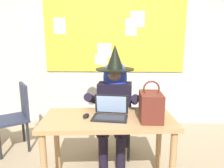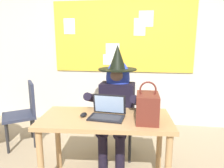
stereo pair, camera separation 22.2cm
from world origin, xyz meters
name	(u,v)px [view 2 (the right image)]	position (x,y,z in m)	size (l,w,h in m)	color
wall_back_bulletin	(122,49)	(0.00, 1.77, 1.35)	(6.23, 1.91, 2.66)	beige
desk_main	(105,128)	(-0.01, 0.04, 0.63)	(1.32, 0.69, 0.74)	tan
chair_at_desk	(118,117)	(0.04, 0.71, 0.50)	(0.43, 0.43, 0.89)	black
person_costumed	(116,98)	(0.04, 0.59, 0.78)	(0.62, 0.71, 1.43)	black
laptop	(107,112)	(0.01, 0.05, 0.79)	(0.36, 0.27, 0.21)	black
computer_mouse	(83,115)	(-0.22, 0.03, 0.76)	(0.06, 0.10, 0.03)	black
handbag	(147,107)	(0.40, 0.00, 0.87)	(0.20, 0.30, 0.38)	maroon
chair_spare_by_window	(25,110)	(-1.29, 0.73, 0.51)	(0.59, 0.59, 0.91)	#2D3347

